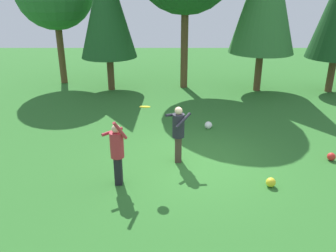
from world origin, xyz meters
TOP-DOWN VIEW (x-y plane):
  - ground_plane at (0.00, 0.00)m, footprint 40.00×40.00m
  - person_thrower at (-2.09, -1.20)m, footprint 0.67×0.67m
  - person_catcher at (-0.54, 0.03)m, footprint 0.73×0.72m
  - frisbee at (-1.41, -0.68)m, footprint 0.29×0.29m
  - ball_white at (0.60, 2.51)m, footprint 0.27×0.27m
  - ball_red at (3.91, 0.08)m, footprint 0.24×0.24m
  - ball_yellow at (1.76, -1.35)m, footprint 0.24×0.24m
  - tree_left at (-3.61, 7.61)m, footprint 2.61×2.61m

SIDE VIEW (x-z plane):
  - ground_plane at x=0.00m, z-range 0.00..0.00m
  - ball_red at x=3.91m, z-range 0.00..0.24m
  - ball_yellow at x=1.76m, z-range 0.00..0.24m
  - ball_white at x=0.60m, z-range 0.00..0.27m
  - person_thrower at x=-2.09m, z-range 0.07..1.87m
  - person_catcher at x=-0.54m, z-range 0.15..1.81m
  - frisbee at x=-1.41m, z-range 1.86..1.95m
  - tree_left at x=-3.61m, z-range 0.77..7.01m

